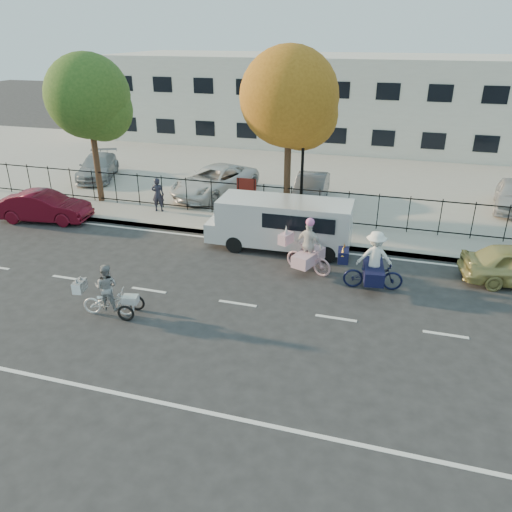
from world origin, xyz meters
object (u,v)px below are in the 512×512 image
(unicorn_bike, at_px, (308,252))
(pedestrian, at_px, (158,195))
(lamppost, at_px, (303,154))
(lot_car_b, at_px, (215,181))
(white_van, at_px, (282,222))
(lot_car_a, at_px, (98,167))
(bull_bike, at_px, (373,266))
(red_sedan, at_px, (44,207))
(zebra_trike, at_px, (108,296))
(lot_car_c, at_px, (311,188))

(unicorn_bike, relative_size, pedestrian, 1.31)
(lamppost, xyz_separation_m, lot_car_b, (-4.89, 2.85, -2.26))
(white_van, xyz_separation_m, pedestrian, (-6.23, 2.19, -0.14))
(pedestrian, xyz_separation_m, lot_car_a, (-5.68, 4.06, -0.15))
(white_van, bearing_deg, lot_car_a, 150.59)
(bull_bike, xyz_separation_m, red_sedan, (-14.10, 2.33, -0.14))
(zebra_trike, height_order, lot_car_b, zebra_trike)
(zebra_trike, relative_size, bull_bike, 0.87)
(white_van, relative_size, lot_car_b, 1.08)
(bull_bike, distance_m, lot_car_c, 8.53)
(zebra_trike, distance_m, bull_bike, 8.15)
(bull_bike, relative_size, lot_car_a, 0.50)
(white_van, relative_size, lot_car_c, 1.39)
(red_sedan, height_order, lot_car_a, lot_car_a)
(lamppost, xyz_separation_m, pedestrian, (-6.46, -0.11, -2.20))
(zebra_trike, bearing_deg, white_van, -41.30)
(lot_car_a, bearing_deg, red_sedan, -98.81)
(bull_bike, relative_size, pedestrian, 1.40)
(lamppost, relative_size, white_van, 0.80)
(red_sedan, xyz_separation_m, lot_car_b, (5.90, 5.15, 0.20))
(lot_car_a, height_order, lot_car_c, lot_car_c)
(lot_car_a, bearing_deg, unicorn_bike, -52.13)
(red_sedan, bearing_deg, zebra_trike, -139.76)
(pedestrian, bearing_deg, bull_bike, 146.13)
(lot_car_c, bearing_deg, red_sedan, -155.16)
(zebra_trike, bearing_deg, red_sedan, 37.78)
(lot_car_b, bearing_deg, lamppost, -13.29)
(white_van, bearing_deg, red_sedan, 178.29)
(lamppost, bearing_deg, bull_bike, -54.49)
(white_van, bearing_deg, lamppost, 82.52)
(bull_bike, relative_size, lot_car_c, 0.55)
(pedestrian, distance_m, lot_car_b, 3.35)
(pedestrian, bearing_deg, lamppost, 171.91)
(red_sedan, bearing_deg, lot_car_b, -56.95)
(bull_bike, height_order, pedestrian, bull_bike)
(lot_car_b, bearing_deg, pedestrian, -101.01)
(pedestrian, bearing_deg, white_van, 151.58)
(zebra_trike, height_order, lot_car_a, zebra_trike)
(unicorn_bike, relative_size, lot_car_b, 0.40)
(lamppost, height_order, zebra_trike, lamppost)
(lamppost, distance_m, bull_bike, 6.15)
(lamppost, distance_m, pedestrian, 6.83)
(zebra_trike, height_order, pedestrian, pedestrian)
(lamppost, bearing_deg, zebra_trike, -114.73)
(red_sedan, xyz_separation_m, pedestrian, (4.33, 2.19, 0.27))
(bull_bike, bearing_deg, zebra_trike, 110.65)
(lamppost, distance_m, lot_car_a, 12.98)
(lot_car_a, bearing_deg, bull_bike, -50.04)
(unicorn_bike, height_order, lot_car_b, unicorn_bike)
(lamppost, distance_m, lot_car_c, 3.92)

